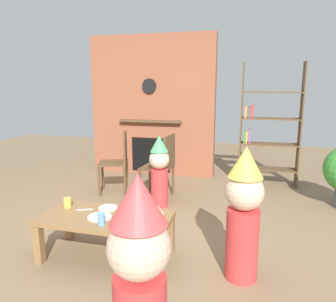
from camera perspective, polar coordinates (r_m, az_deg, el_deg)
name	(u,v)px	position (r m, az deg, el deg)	size (l,w,h in m)	color
ground_plane	(143,245)	(3.27, -4.51, -16.47)	(12.00, 12.00, 0.00)	#846B4C
brick_fireplace_feature	(152,107)	(5.59, -2.87, 8.01)	(2.20, 0.28, 2.40)	#935138
bookshelf	(265,129)	(5.17, 17.18, 3.80)	(0.90, 0.28, 1.90)	brown
coffee_table	(106,222)	(2.96, -11.10, -12.54)	(1.16, 0.57, 0.40)	olive
paper_cup_near_left	(128,210)	(2.93, -7.20, -10.45)	(0.08, 0.08, 0.09)	#F2CC4C
paper_cup_near_right	(143,217)	(2.75, -4.60, -11.78)	(0.07, 0.07, 0.10)	#F2CC4C
paper_cup_center	(101,219)	(2.75, -11.95, -11.90)	(0.06, 0.06, 0.10)	#669EE0
paper_cup_far_left	(68,203)	(3.21, -17.67, -8.85)	(0.07, 0.07, 0.09)	#F2CC4C
paper_plate_front	(100,217)	(2.92, -12.22, -11.54)	(0.21, 0.21, 0.01)	white
paper_plate_rear	(108,208)	(3.10, -10.79, -10.04)	(0.18, 0.18, 0.01)	white
birthday_cake_slice	(158,210)	(2.93, -1.76, -10.51)	(0.10, 0.10, 0.07)	#EAC68C
table_fork	(85,210)	(3.12, -14.75, -10.18)	(0.15, 0.02, 0.01)	silver
child_with_cone_hat	(140,278)	(1.69, -5.16, -21.90)	(0.32, 0.32, 1.14)	#D13838
child_in_pink	(243,211)	(2.60, 13.47, -10.42)	(0.30, 0.30, 1.09)	#D13838
child_by_the_chairs	(159,170)	(4.05, -1.57, -3.36)	(0.26, 0.26, 0.93)	#D13838
dining_chair_left	(119,158)	(4.66, -8.84, -1.30)	(0.51, 0.51, 0.90)	brown
dining_chair_middle	(163,163)	(4.32, -0.91, -2.17)	(0.43, 0.43, 0.90)	brown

